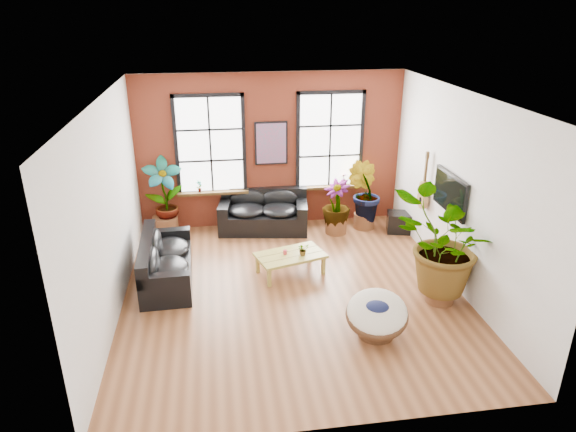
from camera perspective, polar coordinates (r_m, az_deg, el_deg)
name	(u,v)px	position (r m, az deg, el deg)	size (l,w,h in m)	color
room	(292,199)	(8.77, 0.43, 1.86)	(6.04, 6.54, 3.54)	brown
sofa_back	(264,212)	(11.78, -2.74, 0.43)	(2.11, 1.25, 0.91)	black
sofa_left	(164,262)	(9.88, -13.65, -5.02)	(0.95, 2.14, 0.83)	black
coffee_table	(290,256)	(9.85, 0.26, -4.51)	(1.43, 1.06, 0.49)	#A2963A
papasan_chair	(377,315)	(8.23, 9.84, -10.74)	(1.24, 1.24, 0.73)	#55341E
poster	(271,143)	(11.58, -1.88, 8.08)	(0.74, 0.06, 0.98)	black
tv_wall_unit	(442,193)	(10.09, 16.73, 2.46)	(0.13, 1.86, 1.20)	black
media_box	(399,222)	(11.97, 12.25, -0.69)	(0.64, 0.57, 0.45)	black
pot_back_left	(166,225)	(11.93, -13.43, -0.98)	(0.73, 0.73, 0.41)	brown
pot_back_right	(364,221)	(12.05, 8.44, -0.50)	(0.61, 0.61, 0.35)	brown
pot_right_wall	(440,292)	(9.44, 16.54, -8.09)	(0.52, 0.52, 0.36)	brown
pot_mid	(336,226)	(11.70, 5.34, -1.08)	(0.56, 0.56, 0.34)	brown
floor_plant_back_left	(164,194)	(11.65, -13.60, 2.44)	(0.86, 0.58, 1.63)	#3D5C18
floor_plant_back_right	(364,193)	(11.83, 8.41, 2.57)	(0.77, 0.62, 1.40)	#3D5C18
floor_plant_right_wall	(444,246)	(9.04, 16.92, -3.17)	(1.64, 1.42, 1.82)	#3D5C18
floor_plant_mid	(336,204)	(11.51, 5.39, 1.33)	(0.62, 0.62, 1.11)	#3D5C18
table_plant	(303,249)	(9.75, 1.68, -3.72)	(0.21, 0.18, 0.24)	#3D5C18
sill_plant_left	(199,186)	(11.74, -9.83, 3.28)	(0.14, 0.10, 0.27)	#3D5C18
sill_plant_right	(344,179)	(12.10, 6.25, 4.07)	(0.15, 0.15, 0.27)	#3D5C18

